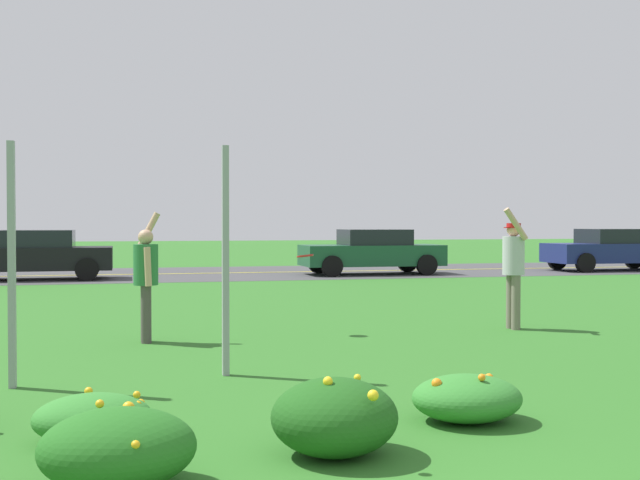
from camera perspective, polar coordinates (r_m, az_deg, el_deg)
The scene contains 15 objects.
ground_plane at distance 14.58m, azimuth -6.70°, elevation -5.32°, with size 120.00×120.00×0.00m, color #2D6B23.
highway_strip at distance 26.42m, azimuth -9.93°, elevation -2.38°, with size 120.00×7.63×0.01m, color #424244.
highway_center_stripe at distance 26.42m, azimuth -9.94°, elevation -2.37°, with size 120.00×0.16×0.00m, color yellow.
daylily_clump_front_right at distance 6.44m, azimuth -15.90°, elevation -12.10°, with size 0.89×0.75×0.36m.
daylily_clump_front_center at distance 5.31m, azimuth -14.22°, elevation -14.20°, with size 0.98×0.84×0.52m.
daylily_clump_near_camera at distance 6.92m, azimuth 10.43°, elevation -11.02°, with size 0.93×0.82×0.43m.
daylily_clump_front_left at distance 5.83m, azimuth 1.04°, elevation -12.49°, with size 0.91×0.89×0.59m.
sign_post_near_path at distance 8.59m, azimuth -21.13°, elevation -1.66°, with size 0.07×0.10×2.48m.
sign_post_by_roadside at distance 8.74m, azimuth -6.76°, elevation -1.48°, with size 0.07×0.10×2.50m.
person_thrower_green_shirt at distance 11.34m, azimuth -12.30°, elevation -2.42°, with size 0.38×0.49×1.82m.
person_catcher_red_cap_gray_shirt at distance 12.83m, azimuth 13.61°, elevation -1.67°, with size 0.44×0.49×1.90m.
frisbee_red at distance 11.93m, azimuth -1.07°, elevation -1.14°, with size 0.26×0.26×0.07m.
car_navy_leftmost at distance 29.65m, azimuth 20.06°, elevation -0.62°, with size 4.50×2.00×1.45m.
car_dark_green_center_left at distance 25.81m, azimuth 3.74°, elevation -0.82°, with size 4.50×2.00×1.45m.
car_black_center_right at distance 24.73m, azimuth -19.74°, elevation -0.98°, with size 4.50×2.00×1.45m.
Camera 1 is at (-1.80, -2.44, 1.66)m, focal length 44.88 mm.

